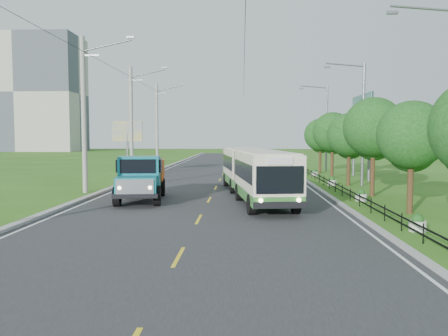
# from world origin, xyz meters

# --- Properties ---
(ground) EXTENTS (240.00, 240.00, 0.00)m
(ground) POSITION_xyz_m (0.00, 0.00, 0.00)
(ground) COLOR #2D5815
(ground) RESTS_ON ground
(road) EXTENTS (14.00, 120.00, 0.02)m
(road) POSITION_xyz_m (0.00, 20.00, 0.01)
(road) COLOR #28282B
(road) RESTS_ON ground
(curb_left) EXTENTS (0.40, 120.00, 0.15)m
(curb_left) POSITION_xyz_m (-7.20, 20.00, 0.07)
(curb_left) COLOR #9E9E99
(curb_left) RESTS_ON ground
(curb_right) EXTENTS (0.30, 120.00, 0.10)m
(curb_right) POSITION_xyz_m (7.15, 20.00, 0.05)
(curb_right) COLOR #9E9E99
(curb_right) RESTS_ON ground
(edge_line_left) EXTENTS (0.12, 120.00, 0.00)m
(edge_line_left) POSITION_xyz_m (-6.65, 20.00, 0.02)
(edge_line_left) COLOR silver
(edge_line_left) RESTS_ON road
(edge_line_right) EXTENTS (0.12, 120.00, 0.00)m
(edge_line_right) POSITION_xyz_m (6.65, 20.00, 0.02)
(edge_line_right) COLOR silver
(edge_line_right) RESTS_ON road
(centre_dash) EXTENTS (0.12, 2.20, 0.00)m
(centre_dash) POSITION_xyz_m (0.00, 0.00, 0.02)
(centre_dash) COLOR yellow
(centre_dash) RESTS_ON road
(railing_right) EXTENTS (0.04, 40.00, 0.60)m
(railing_right) POSITION_xyz_m (8.00, 14.00, 0.30)
(railing_right) COLOR black
(railing_right) RESTS_ON ground
(pole_near) EXTENTS (3.51, 0.32, 10.00)m
(pole_near) POSITION_xyz_m (-8.26, 9.00, 5.09)
(pole_near) COLOR gray
(pole_near) RESTS_ON ground
(pole_mid) EXTENTS (3.51, 0.32, 10.00)m
(pole_mid) POSITION_xyz_m (-8.26, 21.00, 5.09)
(pole_mid) COLOR gray
(pole_mid) RESTS_ON ground
(pole_far) EXTENTS (3.51, 0.32, 10.00)m
(pole_far) POSITION_xyz_m (-8.26, 33.00, 5.09)
(pole_far) COLOR gray
(pole_far) RESTS_ON ground
(tree_second) EXTENTS (3.18, 3.26, 5.30)m
(tree_second) POSITION_xyz_m (9.86, 2.14, 3.52)
(tree_second) COLOR #382314
(tree_second) RESTS_ON ground
(tree_third) EXTENTS (3.60, 3.62, 6.00)m
(tree_third) POSITION_xyz_m (9.86, 8.14, 3.99)
(tree_third) COLOR #382314
(tree_third) RESTS_ON ground
(tree_fourth) EXTENTS (3.24, 3.31, 5.40)m
(tree_fourth) POSITION_xyz_m (9.86, 14.14, 3.59)
(tree_fourth) COLOR #382314
(tree_fourth) RESTS_ON ground
(tree_fifth) EXTENTS (3.48, 3.52, 5.80)m
(tree_fifth) POSITION_xyz_m (9.86, 20.14, 3.85)
(tree_fifth) COLOR #382314
(tree_fifth) RESTS_ON ground
(tree_back) EXTENTS (3.30, 3.36, 5.50)m
(tree_back) POSITION_xyz_m (9.86, 26.14, 3.65)
(tree_back) COLOR #382314
(tree_back) RESTS_ON ground
(streetlight_mid) EXTENTS (3.02, 0.20, 9.07)m
(streetlight_mid) POSITION_xyz_m (10.64, 14.00, 4.90)
(streetlight_mid) COLOR slate
(streetlight_mid) RESTS_ON ground
(streetlight_far) EXTENTS (3.02, 0.20, 9.07)m
(streetlight_far) POSITION_xyz_m (10.64, 28.00, 4.90)
(streetlight_far) COLOR slate
(streetlight_far) RESTS_ON ground
(planter_front) EXTENTS (0.64, 0.64, 0.67)m
(planter_front) POSITION_xyz_m (8.60, -2.00, 0.29)
(planter_front) COLOR silver
(planter_front) RESTS_ON ground
(planter_near) EXTENTS (0.64, 0.64, 0.67)m
(planter_near) POSITION_xyz_m (8.60, 6.00, 0.29)
(planter_near) COLOR silver
(planter_near) RESTS_ON ground
(planter_mid) EXTENTS (0.64, 0.64, 0.67)m
(planter_mid) POSITION_xyz_m (8.60, 14.00, 0.29)
(planter_mid) COLOR silver
(planter_mid) RESTS_ON ground
(planter_far) EXTENTS (0.64, 0.64, 0.67)m
(planter_far) POSITION_xyz_m (8.60, 22.00, 0.29)
(planter_far) COLOR silver
(planter_far) RESTS_ON ground
(billboard_left) EXTENTS (3.00, 0.20, 5.20)m
(billboard_left) POSITION_xyz_m (-9.50, 24.00, 3.87)
(billboard_left) COLOR slate
(billboard_left) RESTS_ON ground
(billboard_right) EXTENTS (0.24, 6.00, 7.30)m
(billboard_right) POSITION_xyz_m (12.30, 20.00, 5.34)
(billboard_right) COLOR slate
(billboard_right) RESTS_ON ground
(apartment_near) EXTENTS (28.00, 14.00, 30.00)m
(apartment_near) POSITION_xyz_m (-55.00, 95.00, 15.00)
(apartment_near) COLOR #B7B2A3
(apartment_near) RESTS_ON ground
(bus) EXTENTS (4.27, 14.68, 2.80)m
(bus) POSITION_xyz_m (2.55, 7.27, 1.68)
(bus) COLOR #32722D
(bus) RESTS_ON ground
(dump_truck) EXTENTS (3.02, 6.31, 2.55)m
(dump_truck) POSITION_xyz_m (-3.82, 5.62, 1.45)
(dump_truck) COLOR #157583
(dump_truck) RESTS_ON ground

